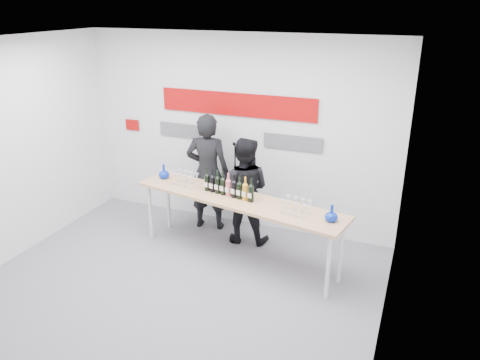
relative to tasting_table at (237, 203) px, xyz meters
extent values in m
plane|color=slate|center=(-0.46, -0.88, -0.85)|extent=(5.00, 5.00, 0.00)
cube|color=silver|center=(-0.46, 1.12, 0.65)|extent=(5.00, 0.04, 3.00)
cube|color=#A20607|center=(-0.46, 1.09, 1.10)|extent=(2.50, 0.02, 0.35)
cube|color=#59595E|center=(-1.36, 1.09, 0.60)|extent=(0.90, 0.02, 0.22)
cube|color=#59595E|center=(0.44, 1.09, 0.60)|extent=(0.90, 0.02, 0.22)
cube|color=#A20607|center=(-2.36, 1.09, 0.60)|extent=(0.25, 0.02, 0.18)
cube|color=#DCAA76|center=(0.00, 0.00, 0.05)|extent=(3.14, 1.19, 0.04)
cylinder|color=silver|center=(-1.45, 0.07, -0.41)|extent=(0.05, 0.05, 0.88)
cylinder|color=silver|center=(1.37, -0.48, -0.41)|extent=(0.05, 0.05, 0.88)
cylinder|color=silver|center=(-1.37, 0.48, -0.41)|extent=(0.05, 0.05, 0.88)
cylinder|color=silver|center=(1.45, -0.07, -0.41)|extent=(0.05, 0.05, 0.88)
imported|color=black|center=(-0.80, 0.76, 0.07)|extent=(0.74, 0.56, 1.85)
imported|color=black|center=(-0.12, 0.55, -0.05)|extent=(0.86, 0.72, 1.61)
cylinder|color=black|center=(-0.22, 0.45, -0.84)|extent=(0.18, 0.18, 0.02)
cylinder|color=black|center=(-0.22, 0.45, -0.09)|extent=(0.02, 0.02, 1.52)
sphere|color=black|center=(-0.22, 0.42, 0.69)|extent=(0.05, 0.05, 0.05)
camera|label=1|loc=(2.20, -5.35, 2.58)|focal=35.00mm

